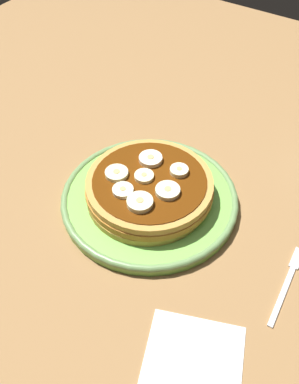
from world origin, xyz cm
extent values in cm
cube|color=olive|center=(0.00, 0.00, -1.50)|extent=(140.00, 140.00, 3.00)
cylinder|color=#72B74C|center=(0.00, 0.00, 0.75)|extent=(25.97, 25.97, 1.50)
torus|color=#658B50|center=(0.00, 0.00, 1.27)|extent=(26.24, 26.24, 1.05)
cylinder|color=#BE9644|center=(-0.54, -0.24, 2.03)|extent=(17.72, 17.72, 1.07)
cylinder|color=#AE712B|center=(0.39, -0.30, 3.10)|extent=(18.65, 18.65, 1.07)
cylinder|color=#C18D41|center=(0.17, 0.42, 4.17)|extent=(18.36, 18.36, 1.07)
cylinder|color=#592B0A|center=(0.00, 0.00, 4.78)|extent=(16.45, 16.45, 0.16)
cylinder|color=#FAF0B5|center=(-0.18, 0.94, 5.05)|extent=(2.80, 2.80, 0.70)
cylinder|color=tan|center=(-0.18, 0.94, 5.44)|extent=(0.78, 0.78, 0.08)
cylinder|color=beige|center=(-3.95, 1.80, 5.06)|extent=(2.96, 2.96, 0.73)
cylinder|color=tan|center=(-3.95, 1.80, 5.46)|extent=(0.83, 0.83, 0.08)
cylinder|color=#F7E2BA|center=(3.50, 2.12, 5.13)|extent=(3.48, 3.48, 0.86)
cylinder|color=tan|center=(3.50, 2.12, 5.60)|extent=(0.98, 0.98, 0.08)
cylinder|color=#EFECBB|center=(-0.65, -3.44, 5.13)|extent=(3.45, 3.45, 0.86)
cylinder|color=tan|center=(-0.65, -3.44, 5.59)|extent=(0.97, 0.97, 0.08)
cylinder|color=#F8EFB7|center=(3.67, -2.69, 5.14)|extent=(2.69, 2.69, 0.87)
cylinder|color=tan|center=(3.67, -2.69, 5.61)|extent=(0.75, 0.75, 0.08)
cylinder|color=#EEF0B3|center=(-1.72, 4.53, 5.09)|extent=(3.36, 3.36, 0.78)
cylinder|color=tan|center=(-1.72, 4.53, 5.52)|extent=(0.94, 0.94, 0.08)
cylinder|color=#EFF1B9|center=(-4.59, -1.49, 5.18)|extent=(3.60, 3.60, 0.96)
cylinder|color=tan|center=(-4.59, -1.49, 5.70)|extent=(1.01, 1.01, 0.08)
cube|color=white|center=(-17.51, -17.47, 0.15)|extent=(14.18, 14.18, 0.30)
cube|color=silver|center=(-4.02, -22.61, 0.25)|extent=(9.53, 1.42, 0.50)
cube|color=silver|center=(2.46, -22.12, 0.25)|extent=(3.59, 1.52, 0.50)
camera|label=1|loc=(-36.90, -24.48, 49.09)|focal=41.16mm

